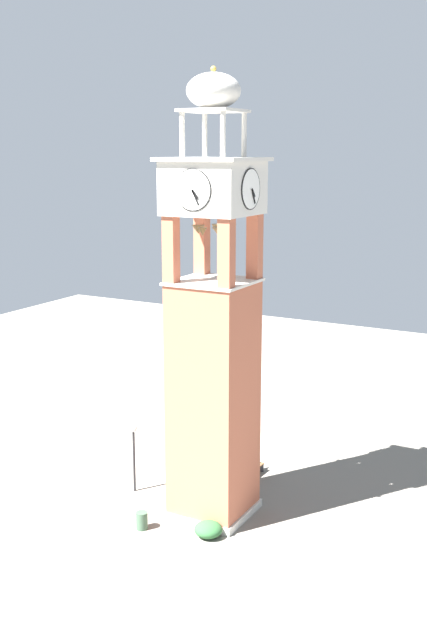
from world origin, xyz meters
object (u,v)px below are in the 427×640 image
Objects in this scene: lamp_post at (134,445)px; trash_bin at (142,521)px; park_bench at (253,467)px; clock_tower at (214,346)px.

trash_bin is (-2.46, 3.01, -2.02)m from lamp_post.
park_bench is 0.47× the size of lamp_post.
park_bench is at bearing -87.98° from clock_tower.
park_bench is 6.45m from lamp_post.
clock_tower is at bearing 178.39° from lamp_post.
park_bench is 2.02× the size of trash_bin.
lamp_post is 4.29× the size of trash_bin.
clock_tower reaches higher than lamp_post.
lamp_post is (4.50, -0.13, -5.58)m from clock_tower.
clock_tower is 24.69× the size of trash_bin.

